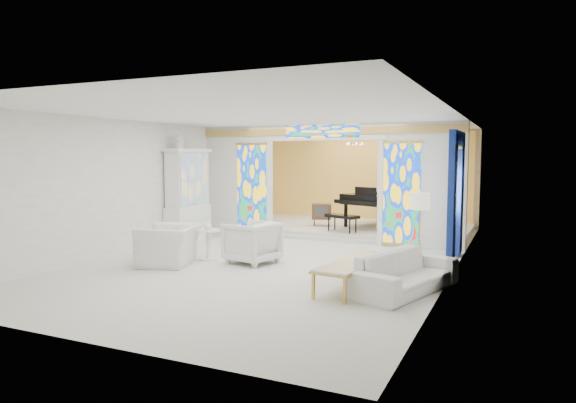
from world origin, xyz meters
The scene contains 24 objects.
floor centered at (0.00, 0.00, 0.00)m, with size 12.00×12.00×0.00m, color beige.
ceiling centered at (0.00, 0.00, 3.00)m, with size 7.00×12.00×0.02m, color white.
wall_back centered at (0.00, 6.00, 1.50)m, with size 7.00×0.02×3.00m, color white.
wall_front centered at (0.00, -6.00, 1.50)m, with size 7.00×0.02×3.00m, color white.
wall_left centered at (-3.50, 0.00, 1.50)m, with size 0.02×12.00×3.00m, color white.
wall_right centered at (3.50, 0.00, 1.50)m, with size 0.02×12.00×3.00m, color white.
partition_wall centered at (0.00, 2.00, 1.65)m, with size 7.00×0.22×3.00m.
stained_glass_left centered at (-2.03, 1.89, 1.30)m, with size 0.90×0.04×2.40m, color gold.
stained_glass_right centered at (2.03, 1.89, 1.30)m, with size 0.90×0.04×2.40m, color gold.
stained_glass_transom centered at (0.00, 1.89, 2.82)m, with size 2.00×0.04×0.34m, color gold.
alcove_platform centered at (0.00, 4.10, 0.09)m, with size 6.80×3.80×0.18m, color beige.
gold_curtain_back centered at (0.00, 5.88, 1.50)m, with size 6.70×0.10×2.90m, color #E5AE4F.
chandelier centered at (0.20, 4.00, 2.55)m, with size 0.48×0.48×0.30m, color #BA9741.
blue_drapes centered at (3.40, 0.70, 1.58)m, with size 0.14×1.85×2.65m.
china_cabinet centered at (-3.22, 0.60, 1.17)m, with size 0.56×1.46×2.72m.
armchair_left centered at (-1.83, -2.00, 0.39)m, with size 1.21×1.06×0.79m, color white.
armchair_right centered at (-0.37, -1.18, 0.43)m, with size 0.91×0.94×0.86m, color white.
sofa centered at (2.95, -2.14, 0.32)m, with size 2.20×0.86×0.64m, color white.
side_table centered at (-1.38, -1.28, 0.43)m, with size 0.62×0.62×0.65m.
vase centered at (-1.38, -1.28, 0.74)m, with size 0.17×0.17×0.17m, color white.
coffee_table centered at (2.14, -2.25, 0.42)m, with size 0.87×2.12×0.46m.
floor_lamp centered at (2.93, -0.80, 1.29)m, with size 0.44×0.44×1.51m.
grand_piano centered at (1.06, 4.09, 0.96)m, with size 2.50×3.00×1.16m.
tv_console centered at (-0.61, 3.49, 0.60)m, with size 0.64×0.53×0.64m.
Camera 1 is at (4.60, -10.35, 2.18)m, focal length 32.00 mm.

